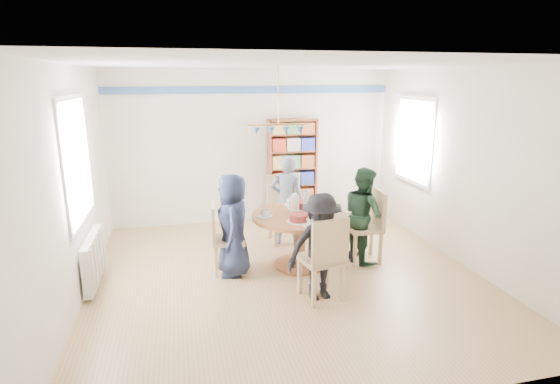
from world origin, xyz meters
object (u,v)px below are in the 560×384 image
object	(u,v)px
dining_table	(300,228)
person_right	(363,215)
chair_left	(222,235)
bookshelf	(292,171)
person_left	(233,225)
chair_right	(370,222)
radiator	(94,259)
person_far	(287,200)
chair_far	(283,205)
person_near	(321,247)
chair_near	(325,255)

from	to	relation	value
dining_table	person_right	bearing A→B (deg)	0.18
chair_left	bookshelf	bearing A→B (deg)	53.55
person_left	chair_right	bearing A→B (deg)	95.68
dining_table	chair_left	xyz separation A→B (m)	(-1.05, 0.04, -0.03)
radiator	bookshelf	bearing A→B (deg)	33.34
person_right	person_far	xyz separation A→B (m)	(-0.90, 0.87, 0.03)
person_left	person_right	world-z (taller)	person_left
chair_right	chair_far	bearing A→B (deg)	133.27
bookshelf	dining_table	bearing A→B (deg)	-101.94
chair_right	chair_far	size ratio (longest dim) A/B	0.98
chair_far	person_right	size ratio (longest dim) A/B	0.78
chair_far	person_left	bearing A→B (deg)	-130.89
dining_table	person_far	world-z (taller)	person_far
chair_far	person_near	world-z (taller)	person_near
chair_left	person_left	bearing A→B (deg)	-31.20
chair_near	person_far	bearing A→B (deg)	89.20
radiator	chair_right	distance (m)	3.70
chair_far	person_near	distance (m)	1.99
radiator	person_left	xyz separation A→B (m)	(1.75, -0.06, 0.33)
radiator	chair_right	world-z (taller)	chair_right
chair_far	person_near	bearing A→B (deg)	-90.96
chair_left	person_far	world-z (taller)	person_far
person_near	chair_near	bearing A→B (deg)	-78.47
dining_table	chair_far	bearing A→B (deg)	88.94
chair_near	chair_left	bearing A→B (deg)	134.89
radiator	dining_table	world-z (taller)	dining_table
chair_right	bookshelf	xyz separation A→B (m)	(-0.59, 2.09, 0.34)
dining_table	chair_near	size ratio (longest dim) A/B	1.26
person_near	person_far	bearing A→B (deg)	82.46
person_near	chair_left	bearing A→B (deg)	130.49
dining_table	bookshelf	distance (m)	2.13
dining_table	chair_near	world-z (taller)	chair_near
person_right	person_near	distance (m)	1.34
bookshelf	person_far	bearing A→B (deg)	-108.56
radiator	chair_right	xyz separation A→B (m)	(3.70, -0.05, 0.22)
chair_right	person_far	distance (m)	1.35
person_near	dining_table	bearing A→B (deg)	83.23
radiator	chair_near	size ratio (longest dim) A/B	0.97
chair_far	bookshelf	distance (m)	1.14
person_right	person_near	bearing A→B (deg)	127.47
radiator	person_right	distance (m)	3.62
dining_table	chair_far	xyz separation A→B (m)	(0.02, 1.04, 0.02)
chair_far	person_left	xyz separation A→B (m)	(-0.94, -1.08, 0.10)
person_right	dining_table	bearing A→B (deg)	82.67
chair_right	dining_table	bearing A→B (deg)	178.28
person_right	bookshelf	size ratio (longest dim) A/B	0.73
person_near	person_left	bearing A→B (deg)	128.98
chair_near	person_left	world-z (taller)	person_left
chair_far	person_near	size ratio (longest dim) A/B	0.82
bookshelf	chair_right	bearing A→B (deg)	-74.08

